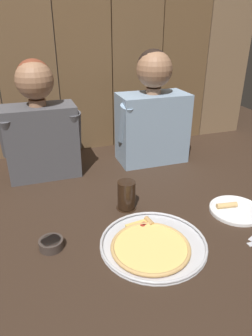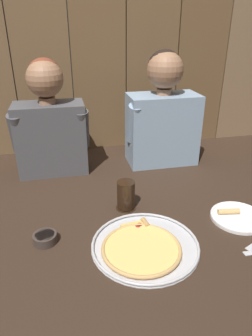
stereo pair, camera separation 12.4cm
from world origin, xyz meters
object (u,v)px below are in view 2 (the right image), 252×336
(dinner_plate, at_px, (238,217))
(dipping_bowl, at_px, (45,238))
(diner_right, at_px, (163,114))
(drinking_glass, at_px, (126,195))
(diner_left, at_px, (50,122))
(pizza_tray, at_px, (143,246))

(dinner_plate, height_order, dipping_bowl, same)
(dipping_bowl, distance_m, diner_right, 0.90)
(dinner_plate, height_order, diner_right, diner_right)
(dipping_bowl, height_order, diner_right, diner_right)
(drinking_glass, xyz_separation_m, dipping_bowl, (-0.33, -0.16, -0.04))
(dinner_plate, bearing_deg, diner_left, 139.73)
(dinner_plate, xyz_separation_m, dipping_bowl, (-0.76, 0.01, 0.01))
(dinner_plate, bearing_deg, drinking_glass, 157.68)
(dipping_bowl, bearing_deg, pizza_tray, -17.61)
(pizza_tray, height_order, drinking_glass, drinking_glass)
(dipping_bowl, xyz_separation_m, diner_left, (0.04, 0.60, 0.25))
(pizza_tray, relative_size, dipping_bowl, 4.47)
(dipping_bowl, distance_m, diner_left, 0.65)
(pizza_tray, xyz_separation_m, diner_left, (-0.30, 0.70, 0.26))
(dinner_plate, relative_size, diner_right, 0.36)
(diner_left, relative_size, diner_right, 0.95)
(dinner_plate, distance_m, dipping_bowl, 0.76)
(dipping_bowl, bearing_deg, dinner_plate, -1.02)
(diner_left, distance_m, diner_right, 0.59)
(dipping_bowl, bearing_deg, drinking_glass, 25.70)
(pizza_tray, xyz_separation_m, dinner_plate, (0.42, 0.09, -0.00))
(dipping_bowl, height_order, diner_left, diner_left)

